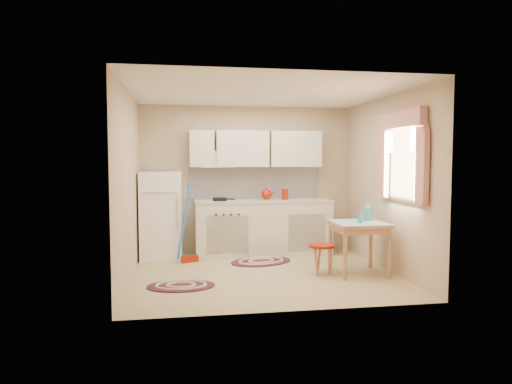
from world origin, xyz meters
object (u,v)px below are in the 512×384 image
(fridge, at_px, (161,215))
(stool, at_px, (322,259))
(base_cabinets, at_px, (263,228))
(table, at_px, (359,248))

(fridge, bearing_deg, stool, -32.27)
(base_cabinets, xyz_separation_m, stool, (0.56, -1.46, -0.23))
(fridge, relative_size, base_cabinets, 0.62)
(fridge, distance_m, stool, 2.69)
(fridge, xyz_separation_m, table, (2.76, -1.45, -0.34))
(base_cabinets, bearing_deg, fridge, -178.29)
(fridge, bearing_deg, table, -27.78)
(fridge, height_order, stool, fridge)
(table, distance_m, stool, 0.54)
(fridge, bearing_deg, base_cabinets, 1.71)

